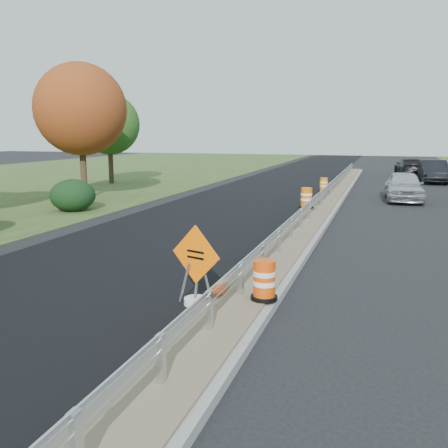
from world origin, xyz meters
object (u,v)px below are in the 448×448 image
(barrel_median_near, at_px, (264,281))
(car_dark_mid, at_px, (433,171))
(car_silver, at_px, (404,186))
(barrel_median_far, at_px, (324,185))
(car_dark_far, at_px, (410,167))
(barrel_median_mid, at_px, (306,198))
(caution_sign, at_px, (196,285))

(barrel_median_near, xyz_separation_m, car_dark_mid, (5.66, 30.16, 0.20))
(car_silver, relative_size, car_dark_mid, 0.93)
(barrel_median_far, relative_size, car_dark_far, 0.16)
(barrel_median_mid, bearing_deg, car_silver, 52.85)
(barrel_median_mid, relative_size, car_dark_far, 0.18)
(barrel_median_far, bearing_deg, car_silver, -12.19)
(caution_sign, height_order, barrel_median_near, caution_sign)
(car_dark_far, bearing_deg, car_dark_mid, 98.36)
(car_silver, bearing_deg, barrel_median_near, -102.63)
(barrel_median_near, bearing_deg, barrel_median_far, 93.18)
(barrel_median_far, height_order, car_dark_far, car_dark_far)
(barrel_median_mid, xyz_separation_m, car_silver, (4.38, 5.78, 0.12))
(caution_sign, relative_size, car_dark_far, 0.34)
(car_silver, bearing_deg, car_dark_mid, 75.43)
(barrel_median_mid, distance_m, car_dark_mid, 18.39)
(car_silver, relative_size, car_dark_far, 0.90)
(barrel_median_near, distance_m, barrel_median_mid, 13.10)
(caution_sign, distance_m, barrel_median_mid, 13.21)
(caution_sign, distance_m, car_dark_mid, 31.13)
(barrel_median_far, height_order, car_dark_mid, car_dark_mid)
(caution_sign, bearing_deg, barrel_median_far, 107.65)
(car_dark_far, bearing_deg, barrel_median_far, 66.83)
(barrel_median_mid, xyz_separation_m, car_dark_far, (5.37, 22.99, 0.07))
(caution_sign, distance_m, car_dark_far, 36.64)
(barrel_median_far, distance_m, car_dark_far, 17.12)
(barrel_median_mid, bearing_deg, car_dark_far, 76.84)
(barrel_median_far, bearing_deg, car_dark_mid, 56.94)
(car_silver, xyz_separation_m, car_dark_mid, (2.37, 11.32, 0.03))
(car_silver, bearing_deg, barrel_median_far, 165.07)
(barrel_median_near, relative_size, car_silver, 0.18)
(caution_sign, height_order, barrel_median_mid, caution_sign)
(barrel_median_near, xyz_separation_m, barrel_median_far, (-1.10, 19.79, -0.01))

